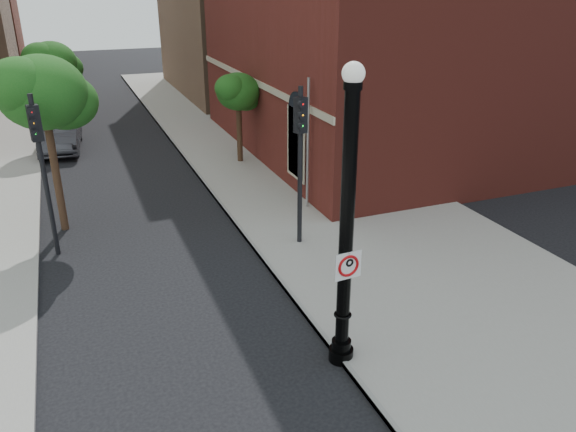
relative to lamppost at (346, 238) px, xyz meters
name	(u,v)px	position (x,y,z in m)	size (l,w,h in m)	color
ground	(242,370)	(-2.09, 0.46, -2.89)	(120.00, 120.00, 0.00)	black
sidewalk_right	(311,182)	(3.91, 10.46, -2.83)	(8.00, 60.00, 0.12)	gray
curb_edge	(214,195)	(-0.04, 10.46, -2.82)	(0.10, 60.00, 0.14)	gray
brick_wall_building	(471,7)	(13.91, 14.46, 3.37)	(22.30, 16.30, 12.50)	maroon
lamppost	(346,238)	(0.00, 0.00, 0.00)	(0.53, 0.53, 6.25)	black
no_parking_sign	(348,265)	(-0.01, -0.16, -0.52)	(0.59, 0.09, 0.59)	white
parked_car	(60,133)	(-5.15, 19.34, -2.09)	(1.68, 4.82, 1.59)	#2F2E33
traffic_signal_left	(40,150)	(-5.56, 7.60, 0.31)	(0.35, 0.41, 4.74)	black
traffic_signal_right	(300,142)	(1.35, 5.50, 0.37)	(0.37, 0.42, 4.84)	black
utility_pole	(308,146)	(2.71, 8.07, -0.59)	(0.09, 0.09, 4.60)	#999999
street_tree_a	(44,94)	(-5.27, 9.49, 1.49)	(3.08, 2.78, 5.54)	black
street_tree_b	(53,63)	(-5.00, 20.70, 0.94)	(2.69, 2.44, 4.86)	black
street_tree_c	(238,93)	(2.14, 14.11, 0.21)	(2.19, 1.98, 3.94)	black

